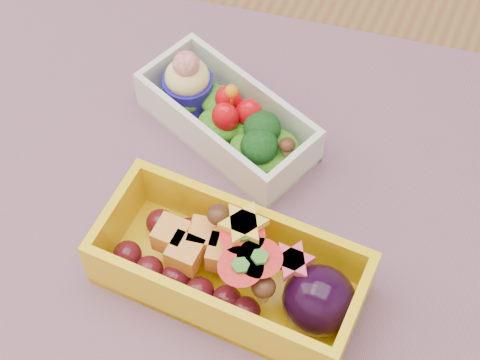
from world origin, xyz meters
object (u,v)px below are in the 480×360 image
at_px(table, 240,275).
at_px(bento_yellow, 235,269).
at_px(placemat, 228,210).
at_px(bento_white, 227,117).

xyz_separation_m(table, bento_yellow, (0.02, -0.06, 0.13)).
height_order(placemat, bento_yellow, bento_yellow).
xyz_separation_m(placemat, bento_yellow, (0.03, -0.06, 0.03)).
relative_size(placemat, bento_yellow, 2.91).
relative_size(table, bento_white, 7.48).
relative_size(table, placemat, 2.19).
bearing_deg(bento_yellow, table, 111.81).
height_order(table, bento_white, bento_white).
xyz_separation_m(table, placemat, (-0.01, 0.00, 0.10)).
bearing_deg(bento_white, table, -37.71).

